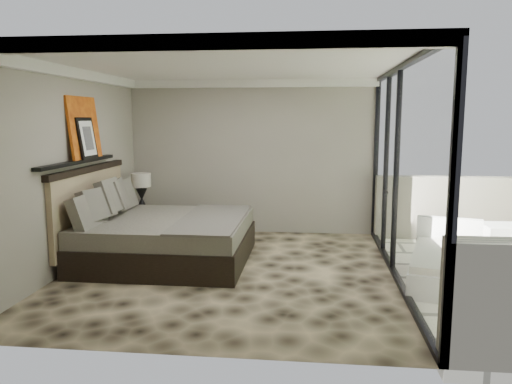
# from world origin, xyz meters

# --- Properties ---
(floor) EXTENTS (5.00, 5.00, 0.00)m
(floor) POSITION_xyz_m (0.00, 0.00, 0.00)
(floor) COLOR black
(floor) RESTS_ON ground
(ceiling) EXTENTS (4.50, 5.00, 0.02)m
(ceiling) POSITION_xyz_m (0.00, 0.00, 2.79)
(ceiling) COLOR silver
(ceiling) RESTS_ON back_wall
(back_wall) EXTENTS (4.50, 0.02, 2.80)m
(back_wall) POSITION_xyz_m (0.00, 2.49, 1.40)
(back_wall) COLOR gray
(back_wall) RESTS_ON floor
(left_wall) EXTENTS (0.02, 5.00, 2.80)m
(left_wall) POSITION_xyz_m (-2.24, 0.00, 1.40)
(left_wall) COLOR gray
(left_wall) RESTS_ON floor
(glass_wall) EXTENTS (0.08, 5.00, 2.80)m
(glass_wall) POSITION_xyz_m (2.25, 0.00, 1.40)
(glass_wall) COLOR white
(glass_wall) RESTS_ON floor
(terrace_slab) EXTENTS (3.00, 5.00, 0.12)m
(terrace_slab) POSITION_xyz_m (3.75, 0.00, -0.06)
(terrace_slab) COLOR beige
(terrace_slab) RESTS_ON ground
(picture_ledge) EXTENTS (0.12, 2.20, 0.05)m
(picture_ledge) POSITION_xyz_m (-2.18, 0.10, 1.50)
(picture_ledge) COLOR black
(picture_ledge) RESTS_ON left_wall
(bed) EXTENTS (2.41, 2.33, 1.34)m
(bed) POSITION_xyz_m (-1.12, 0.44, 0.39)
(bed) COLOR black
(bed) RESTS_ON floor
(nightstand) EXTENTS (0.72, 0.72, 0.58)m
(nightstand) POSITION_xyz_m (-1.92, 1.85, 0.29)
(nightstand) COLOR black
(nightstand) RESTS_ON floor
(table_lamp) EXTENTS (0.35, 0.35, 0.63)m
(table_lamp) POSITION_xyz_m (-1.88, 1.83, 0.92)
(table_lamp) COLOR black
(table_lamp) RESTS_ON nightstand
(abstract_canvas) EXTENTS (0.13, 0.90, 0.90)m
(abstract_canvas) POSITION_xyz_m (-2.19, 0.36, 1.97)
(abstract_canvas) COLOR #B34E0F
(abstract_canvas) RESTS_ON picture_ledge
(framed_print) EXTENTS (0.11, 0.50, 0.60)m
(framed_print) POSITION_xyz_m (-2.14, 0.32, 1.82)
(framed_print) COLOR black
(framed_print) RESTS_ON picture_ledge
(ottoman) EXTENTS (0.56, 0.56, 0.54)m
(ottoman) POSITION_xyz_m (3.95, 1.03, 0.27)
(ottoman) COLOR silver
(ottoman) RESTS_ON terrace_slab
(lounger) EXTENTS (1.31, 1.95, 0.70)m
(lounger) POSITION_xyz_m (2.89, -0.07, 0.22)
(lounger) COLOR silver
(lounger) RESTS_ON terrace_slab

